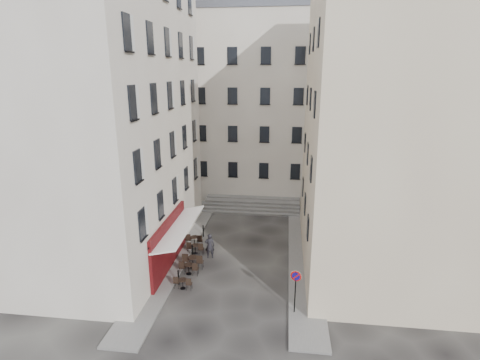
% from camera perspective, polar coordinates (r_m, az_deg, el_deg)
% --- Properties ---
extents(ground, '(90.00, 90.00, 0.00)m').
position_cam_1_polar(ground, '(24.53, -1.07, -14.87)').
color(ground, black).
rests_on(ground, ground).
extents(sidewalk_left, '(2.00, 22.00, 0.12)m').
position_cam_1_polar(sidewalk_left, '(28.81, -8.94, -9.93)').
color(sidewalk_left, slate).
rests_on(sidewalk_left, ground).
extents(sidewalk_right, '(2.00, 18.00, 0.12)m').
position_cam_1_polar(sidewalk_right, '(26.96, 9.59, -11.90)').
color(sidewalk_right, slate).
rests_on(sidewalk_right, ground).
extents(building_left, '(12.20, 16.20, 20.60)m').
position_cam_1_polar(building_left, '(27.47, -22.81, 10.07)').
color(building_left, beige).
rests_on(building_left, ground).
extents(building_right, '(12.20, 14.20, 18.60)m').
position_cam_1_polar(building_right, '(25.62, 24.19, 7.29)').
color(building_right, '#C1AC8F').
rests_on(building_right, ground).
extents(building_back, '(18.20, 10.20, 18.60)m').
position_cam_1_polar(building_back, '(40.13, 1.35, 11.43)').
color(building_back, beige).
rests_on(building_back, ground).
extents(cafe_storefront, '(1.74, 7.30, 3.50)m').
position_cam_1_polar(cafe_storefront, '(25.40, -10.57, -9.20)').
color(cafe_storefront, '#44090D').
rests_on(cafe_storefront, ground).
extents(stone_steps, '(9.00, 3.15, 0.80)m').
position_cam_1_polar(stone_steps, '(35.67, 1.81, -3.89)').
color(stone_steps, '#5F5D5A').
rests_on(stone_steps, ground).
extents(bollard_near, '(0.12, 0.12, 0.98)m').
position_cam_1_polar(bollard_near, '(24.05, -9.36, -14.33)').
color(bollard_near, black).
rests_on(bollard_near, ground).
extents(bollard_mid, '(0.12, 0.12, 0.98)m').
position_cam_1_polar(bollard_mid, '(27.01, -7.26, -10.63)').
color(bollard_mid, black).
rests_on(bollard_mid, ground).
extents(bollard_far, '(0.12, 0.12, 0.98)m').
position_cam_1_polar(bollard_far, '(30.08, -5.62, -7.66)').
color(bollard_far, black).
rests_on(bollard_far, ground).
extents(no_parking_sign, '(0.58, 0.20, 2.60)m').
position_cam_1_polar(no_parking_sign, '(20.77, 8.46, -15.39)').
color(no_parking_sign, black).
rests_on(no_parking_sign, ground).
extents(bistro_table_a, '(1.13, 0.53, 0.80)m').
position_cam_1_polar(bistro_table_a, '(23.63, -8.70, -15.23)').
color(bistro_table_a, black).
rests_on(bistro_table_a, ground).
extents(bistro_table_b, '(1.27, 0.59, 0.89)m').
position_cam_1_polar(bistro_table_b, '(25.03, -7.78, -13.14)').
color(bistro_table_b, black).
rests_on(bistro_table_b, ground).
extents(bistro_table_c, '(1.41, 0.66, 0.99)m').
position_cam_1_polar(bistro_table_c, '(25.72, -7.17, -12.12)').
color(bistro_table_c, black).
rests_on(bistro_table_c, ground).
extents(bistro_table_d, '(1.24, 0.58, 0.87)m').
position_cam_1_polar(bistro_table_d, '(27.51, -6.81, -10.26)').
color(bistro_table_d, black).
rests_on(bistro_table_d, ground).
extents(bistro_table_e, '(1.29, 0.60, 0.91)m').
position_cam_1_polar(bistro_table_e, '(28.71, -6.95, -9.05)').
color(bistro_table_e, black).
rests_on(bistro_table_e, ground).
extents(pedestrian, '(0.72, 0.53, 1.82)m').
position_cam_1_polar(pedestrian, '(26.70, -4.64, -9.96)').
color(pedestrian, black).
rests_on(pedestrian, ground).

